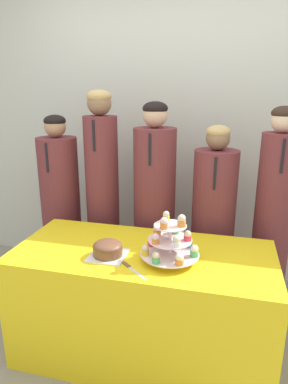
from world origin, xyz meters
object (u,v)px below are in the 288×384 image
student_4 (272,223)px  cupcake_stand (170,241)px  student_2 (154,213)px  student_3 (212,228)px  round_cake (108,249)px  student_0 (61,211)px  student_1 (103,201)px  cake_knife (130,268)px

student_4 → cupcake_stand: bearing=-131.8°
student_2 → student_3: bearing=-0.0°
round_cake → student_0: size_ratio=0.14×
cupcake_stand → student_1: bearing=134.0°
student_4 → student_2: bearing=180.0°
cake_knife → student_4: size_ratio=0.12×
student_0 → student_4: student_4 is taller
student_2 → student_3: (0.44, -0.00, -0.08)m
student_0 → cake_knife: bearing=-44.5°
cake_knife → student_0: 1.17m
cupcake_stand → student_3: size_ratio=0.23×
student_0 → student_1: (0.37, -0.00, 0.12)m
round_cake → student_4: (0.96, 0.72, -0.02)m
round_cake → student_4: 1.20m
round_cake → cupcake_stand: cupcake_stand is taller
student_4 → cake_knife: bearing=-134.4°
round_cake → cupcake_stand: bearing=6.2°
student_2 → student_3: 0.45m
student_0 → student_3: bearing=-0.0°
cake_knife → cupcake_stand: cupcake_stand is taller
student_1 → student_2: (0.41, 0.00, -0.06)m
cupcake_stand → student_2: size_ratio=0.21×
cupcake_stand → round_cake: bearing=-173.8°
cake_knife → cupcake_stand: size_ratio=0.54×
round_cake → student_1: bearing=112.8°
cake_knife → student_1: bearing=161.0°
round_cake → student_0: (-0.67, 0.72, -0.08)m
round_cake → student_1: (-0.30, 0.72, 0.03)m
cake_knife → student_4: 1.14m
cupcake_stand → student_3: bearing=73.7°
round_cake → cake_knife: (0.16, -0.10, -0.05)m
student_4 → student_1: bearing=180.0°
student_3 → round_cake: bearing=-127.7°
cake_knife → student_0: (-0.83, 0.82, -0.04)m
cake_knife → cupcake_stand: (0.19, 0.14, 0.12)m
cupcake_stand → student_1: (-0.66, 0.68, -0.04)m
student_2 → student_0: bearing=-180.0°
cupcake_stand → student_1: student_1 is taller
round_cake → student_3: (0.55, 0.72, -0.11)m
cupcake_stand → student_0: bearing=146.4°
student_1 → student_4: 1.27m
cake_knife → student_4: student_4 is taller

